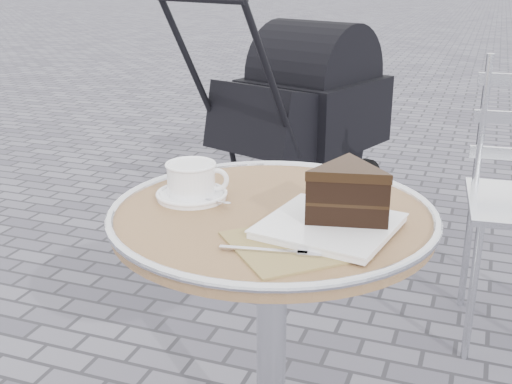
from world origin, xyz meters
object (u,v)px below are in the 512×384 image
(cafe_table, at_px, (272,278))
(baby_stroller, at_px, (298,123))
(cappuccino_set, at_px, (192,183))
(cake_plate_set, at_px, (342,201))

(cafe_table, relative_size, baby_stroller, 0.62)
(cappuccino_set, xyz_separation_m, cake_plate_set, (0.36, -0.06, 0.02))
(cafe_table, relative_size, cappuccino_set, 4.00)
(cappuccino_set, xyz_separation_m, baby_stroller, (-0.24, 1.68, -0.26))
(cafe_table, xyz_separation_m, cappuccino_set, (-0.20, 0.02, 0.20))
(cake_plate_set, distance_m, baby_stroller, 1.86)
(cappuccino_set, distance_m, cake_plate_set, 0.37)
(cappuccino_set, relative_size, cake_plate_set, 0.46)
(cake_plate_set, bearing_deg, cappuccino_set, 179.96)
(baby_stroller, bearing_deg, cake_plate_set, -51.46)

